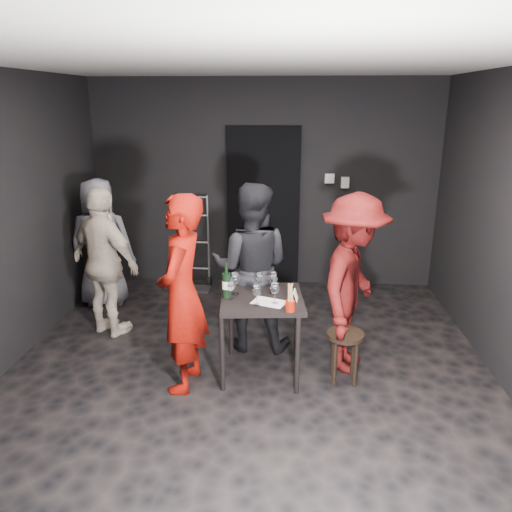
# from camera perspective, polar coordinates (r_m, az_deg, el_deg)

# --- Properties ---
(floor) EXTENTS (4.50, 5.00, 0.02)m
(floor) POSITION_cam_1_polar(r_m,az_deg,el_deg) (4.71, -0.92, -13.48)
(floor) COLOR black
(floor) RESTS_ON ground
(ceiling) EXTENTS (4.50, 5.00, 0.02)m
(ceiling) POSITION_cam_1_polar(r_m,az_deg,el_deg) (4.05, -1.12, 21.44)
(ceiling) COLOR silver
(ceiling) RESTS_ON ground
(wall_back) EXTENTS (4.50, 0.04, 2.70)m
(wall_back) POSITION_cam_1_polar(r_m,az_deg,el_deg) (6.62, 0.91, 8.15)
(wall_back) COLOR black
(wall_back) RESTS_ON ground
(wall_front) EXTENTS (4.50, 0.04, 2.70)m
(wall_front) POSITION_cam_1_polar(r_m,az_deg,el_deg) (1.89, -7.96, -17.06)
(wall_front) COLOR black
(wall_front) RESTS_ON ground
(doorway) EXTENTS (0.95, 0.10, 2.10)m
(doorway) POSITION_cam_1_polar(r_m,az_deg,el_deg) (6.61, 0.86, 5.50)
(doorway) COLOR black
(doorway) RESTS_ON ground
(wallbox_upper) EXTENTS (0.12, 0.06, 0.12)m
(wallbox_upper) POSITION_cam_1_polar(r_m,az_deg,el_deg) (6.56, 8.40, 8.77)
(wallbox_upper) COLOR #B7B7B2
(wallbox_upper) RESTS_ON wall_back
(wallbox_lower) EXTENTS (0.10, 0.06, 0.14)m
(wallbox_lower) POSITION_cam_1_polar(r_m,az_deg,el_deg) (6.59, 10.14, 8.28)
(wallbox_lower) COLOR #B7B7B2
(wallbox_lower) RESTS_ON wall_back
(hand_truck) EXTENTS (0.42, 0.35, 1.25)m
(hand_truck) POSITION_cam_1_polar(r_m,az_deg,el_deg) (6.70, -7.01, -1.79)
(hand_truck) COLOR #B2B2B7
(hand_truck) RESTS_ON floor
(tasting_table) EXTENTS (0.72, 0.72, 0.75)m
(tasting_table) POSITION_cam_1_polar(r_m,az_deg,el_deg) (4.46, 0.68, -5.89)
(tasting_table) COLOR black
(tasting_table) RESTS_ON floor
(stool) EXTENTS (0.33, 0.33, 0.47)m
(stool) POSITION_cam_1_polar(r_m,az_deg,el_deg) (4.52, 10.13, -9.78)
(stool) COLOR #34221A
(stool) RESTS_ON floor
(server_red) EXTENTS (0.52, 0.74, 1.95)m
(server_red) POSITION_cam_1_polar(r_m,az_deg,el_deg) (4.20, -8.55, -2.85)
(server_red) COLOR #9E0F06
(server_red) RESTS_ON floor
(woman_black) EXTENTS (0.94, 0.55, 1.88)m
(woman_black) POSITION_cam_1_polar(r_m,az_deg,el_deg) (4.87, -0.57, -0.23)
(woman_black) COLOR black
(woman_black) RESTS_ON floor
(man_maroon) EXTENTS (0.92, 1.30, 1.83)m
(man_maroon) POSITION_cam_1_polar(r_m,az_deg,el_deg) (4.55, 11.05, -2.16)
(man_maroon) COLOR #570E0D
(man_maroon) RESTS_ON floor
(bystander_cream) EXTENTS (1.09, 0.90, 1.68)m
(bystander_cream) POSITION_cam_1_polar(r_m,az_deg,el_deg) (5.40, -16.88, -0.32)
(bystander_cream) COLOR beige
(bystander_cream) RESTS_ON floor
(bystander_grey) EXTENTS (0.83, 0.51, 1.61)m
(bystander_grey) POSITION_cam_1_polar(r_m,az_deg,el_deg) (6.24, -17.31, 1.67)
(bystander_grey) COLOR gray
(bystander_grey) RESTS_ON floor
(tasting_mat) EXTENTS (0.33, 0.27, 0.00)m
(tasting_mat) POSITION_cam_1_polar(r_m,az_deg,el_deg) (4.31, 1.49, -5.30)
(tasting_mat) COLOR white
(tasting_mat) RESTS_ON tasting_table
(wine_glass_a) EXTENTS (0.09, 0.09, 0.18)m
(wine_glass_a) POSITION_cam_1_polar(r_m,az_deg,el_deg) (4.35, -2.90, -3.86)
(wine_glass_a) COLOR white
(wine_glass_a) RESTS_ON tasting_table
(wine_glass_b) EXTENTS (0.11, 0.11, 0.22)m
(wine_glass_b) POSITION_cam_1_polar(r_m,az_deg,el_deg) (4.45, -2.39, -3.03)
(wine_glass_b) COLOR white
(wine_glass_b) RESTS_ON tasting_table
(wine_glass_c) EXTENTS (0.09, 0.09, 0.19)m
(wine_glass_c) POSITION_cam_1_polar(r_m,az_deg,el_deg) (4.52, 0.41, -2.92)
(wine_glass_c) COLOR white
(wine_glass_c) RESTS_ON tasting_table
(wine_glass_d) EXTENTS (0.09, 0.09, 0.20)m
(wine_glass_d) POSITION_cam_1_polar(r_m,az_deg,el_deg) (4.22, 0.08, -4.37)
(wine_glass_d) COLOR white
(wine_glass_d) RESTS_ON tasting_table
(wine_glass_e) EXTENTS (0.09, 0.09, 0.21)m
(wine_glass_e) POSITION_cam_1_polar(r_m,az_deg,el_deg) (4.25, 2.16, -4.15)
(wine_glass_e) COLOR white
(wine_glass_e) RESTS_ON tasting_table
(wine_glass_f) EXTENTS (0.09, 0.09, 0.22)m
(wine_glass_f) POSITION_cam_1_polar(r_m,az_deg,el_deg) (4.47, 1.96, -2.99)
(wine_glass_f) COLOR white
(wine_glass_f) RESTS_ON tasting_table
(wine_bottle) EXTENTS (0.08, 0.08, 0.32)m
(wine_bottle) POSITION_cam_1_polar(r_m,az_deg,el_deg) (4.37, -3.40, -3.28)
(wine_bottle) COLOR black
(wine_bottle) RESTS_ON tasting_table
(breadstick_cup) EXTENTS (0.08, 0.08, 0.25)m
(breadstick_cup) POSITION_cam_1_polar(r_m,az_deg,el_deg) (4.11, 3.96, -4.82)
(breadstick_cup) COLOR #A21707
(breadstick_cup) RESTS_ON tasting_table
(reserved_card) EXTENTS (0.08, 0.13, 0.09)m
(reserved_card) POSITION_cam_1_polar(r_m,az_deg,el_deg) (4.35, 4.19, -4.49)
(reserved_card) COLOR white
(reserved_card) RESTS_ON tasting_table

